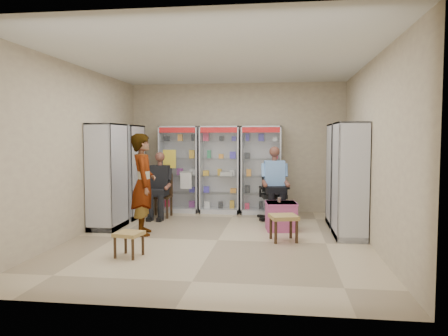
# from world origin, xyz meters

# --- Properties ---
(floor) EXTENTS (6.00, 6.00, 0.00)m
(floor) POSITION_xyz_m (0.00, 0.00, 0.00)
(floor) COLOR tan
(floor) RESTS_ON ground
(room_shell) EXTENTS (5.02, 6.02, 3.01)m
(room_shell) POSITION_xyz_m (0.00, 0.00, 1.97)
(room_shell) COLOR #BDAF8C
(room_shell) RESTS_ON ground
(cabinet_back_left) EXTENTS (0.90, 0.50, 2.00)m
(cabinet_back_left) POSITION_xyz_m (-1.30, 2.73, 1.00)
(cabinet_back_left) COLOR silver
(cabinet_back_left) RESTS_ON floor
(cabinet_back_mid) EXTENTS (0.90, 0.50, 2.00)m
(cabinet_back_mid) POSITION_xyz_m (-0.35, 2.73, 1.00)
(cabinet_back_mid) COLOR #B7B8BE
(cabinet_back_mid) RESTS_ON floor
(cabinet_back_right) EXTENTS (0.90, 0.50, 2.00)m
(cabinet_back_right) POSITION_xyz_m (0.60, 2.73, 1.00)
(cabinet_back_right) COLOR #A2A5A9
(cabinet_back_right) RESTS_ON floor
(cabinet_right_far) EXTENTS (0.90, 0.50, 2.00)m
(cabinet_right_far) POSITION_xyz_m (2.23, 1.60, 1.00)
(cabinet_right_far) COLOR silver
(cabinet_right_far) RESTS_ON floor
(cabinet_right_near) EXTENTS (0.90, 0.50, 2.00)m
(cabinet_right_near) POSITION_xyz_m (2.23, 0.50, 1.00)
(cabinet_right_near) COLOR #A3A5AA
(cabinet_right_near) RESTS_ON floor
(cabinet_left_far) EXTENTS (0.90, 0.50, 2.00)m
(cabinet_left_far) POSITION_xyz_m (-2.23, 1.80, 1.00)
(cabinet_left_far) COLOR #B4B7BC
(cabinet_left_far) RESTS_ON floor
(cabinet_left_near) EXTENTS (0.90, 0.50, 2.00)m
(cabinet_left_near) POSITION_xyz_m (-2.23, 0.70, 1.00)
(cabinet_left_near) COLOR #AAABB1
(cabinet_left_near) RESTS_ON floor
(wooden_chair) EXTENTS (0.42, 0.42, 0.94)m
(wooden_chair) POSITION_xyz_m (-1.55, 2.00, 0.47)
(wooden_chair) COLOR #311E13
(wooden_chair) RESTS_ON floor
(seated_customer) EXTENTS (0.44, 0.60, 1.34)m
(seated_customer) POSITION_xyz_m (-1.55, 1.95, 0.67)
(seated_customer) COLOR black
(seated_customer) RESTS_ON floor
(office_chair) EXTENTS (0.72, 0.72, 1.14)m
(office_chair) POSITION_xyz_m (0.91, 1.98, 0.57)
(office_chair) COLOR black
(office_chair) RESTS_ON floor
(seated_shopkeeper) EXTENTS (0.58, 0.73, 1.46)m
(seated_shopkeeper) POSITION_xyz_m (0.91, 1.93, 0.73)
(seated_shopkeeper) COLOR #77B6EC
(seated_shopkeeper) RESTS_ON floor
(pink_trunk) EXTENTS (0.61, 0.59, 0.53)m
(pink_trunk) POSITION_xyz_m (1.06, 0.95, 0.26)
(pink_trunk) COLOR #C64F81
(pink_trunk) RESTS_ON floor
(tea_glass) EXTENTS (0.07, 0.07, 0.09)m
(tea_glass) POSITION_xyz_m (1.02, 0.99, 0.57)
(tea_glass) COLOR #551C07
(tea_glass) RESTS_ON pink_trunk
(woven_stool_a) EXTENTS (0.54, 0.54, 0.44)m
(woven_stool_a) POSITION_xyz_m (1.10, 0.09, 0.22)
(woven_stool_a) COLOR #9A6441
(woven_stool_a) RESTS_ON floor
(woven_stool_b) EXTENTS (0.43, 0.43, 0.36)m
(woven_stool_b) POSITION_xyz_m (-1.14, -1.18, 0.18)
(woven_stool_b) COLOR #AB7F48
(woven_stool_b) RESTS_ON floor
(standing_man) EXTENTS (0.60, 0.76, 1.81)m
(standing_man) POSITION_xyz_m (-1.39, 0.29, 0.90)
(standing_man) COLOR #9A9A9C
(standing_man) RESTS_ON floor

